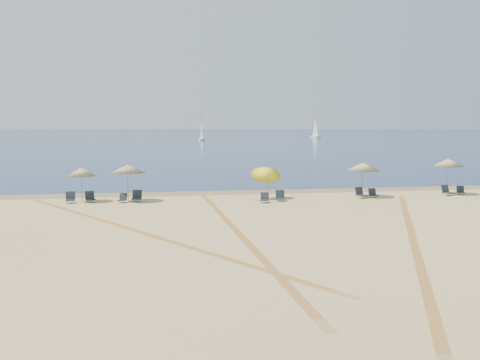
{
  "coord_description": "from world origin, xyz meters",
  "views": [
    {
      "loc": [
        -6.28,
        -16.66,
        5.08
      ],
      "look_at": [
        0.0,
        20.0,
        1.3
      ],
      "focal_mm": 42.19,
      "sensor_mm": 36.0,
      "label": 1
    }
  ],
  "objects_px": {
    "chair_5": "(265,198)",
    "chair_6": "(280,196)",
    "sailboat_1": "(202,132)",
    "chair_9": "(447,191)",
    "chair_10": "(461,191)",
    "umbrella_3": "(266,171)",
    "umbrella_4": "(363,167)",
    "chair_7": "(360,193)",
    "umbrella_2": "(128,169)",
    "chair_2": "(90,197)",
    "umbrella_1": "(81,172)",
    "chair_1": "(70,198)",
    "umbrella_5": "(448,163)",
    "chair_3": "(123,198)",
    "chair_4": "(137,197)",
    "chair_8": "(373,194)",
    "sailboat_0": "(315,130)"
  },
  "relations": [
    {
      "from": "chair_1",
      "to": "chair_2",
      "type": "distance_m",
      "value": 1.21
    },
    {
      "from": "umbrella_2",
      "to": "chair_1",
      "type": "xyz_separation_m",
      "value": [
        -3.61,
        -0.15,
        -1.8
      ]
    },
    {
      "from": "chair_5",
      "to": "chair_6",
      "type": "height_order",
      "value": "chair_6"
    },
    {
      "from": "chair_3",
      "to": "chair_4",
      "type": "bearing_deg",
      "value": 36.31
    },
    {
      "from": "umbrella_1",
      "to": "sailboat_1",
      "type": "distance_m",
      "value": 129.04
    },
    {
      "from": "umbrella_5",
      "to": "chair_8",
      "type": "height_order",
      "value": "umbrella_5"
    },
    {
      "from": "umbrella_4",
      "to": "chair_7",
      "type": "distance_m",
      "value": 1.88
    },
    {
      "from": "chair_1",
      "to": "chair_3",
      "type": "relative_size",
      "value": 1.03
    },
    {
      "from": "umbrella_2",
      "to": "umbrella_4",
      "type": "bearing_deg",
      "value": -1.69
    },
    {
      "from": "umbrella_4",
      "to": "chair_4",
      "type": "distance_m",
      "value": 15.39
    },
    {
      "from": "chair_6",
      "to": "chair_10",
      "type": "relative_size",
      "value": 1.05
    },
    {
      "from": "chair_7",
      "to": "umbrella_2",
      "type": "bearing_deg",
      "value": 157.67
    },
    {
      "from": "umbrella_5",
      "to": "sailboat_1",
      "type": "xyz_separation_m",
      "value": [
        -4.56,
        127.78,
        0.07
      ]
    },
    {
      "from": "chair_3",
      "to": "chair_5",
      "type": "height_order",
      "value": "chair_5"
    },
    {
      "from": "umbrella_1",
      "to": "chair_7",
      "type": "relative_size",
      "value": 2.66
    },
    {
      "from": "umbrella_3",
      "to": "chair_5",
      "type": "relative_size",
      "value": 3.42
    },
    {
      "from": "umbrella_1",
      "to": "sailboat_1",
      "type": "bearing_deg",
      "value": 80.73
    },
    {
      "from": "umbrella_1",
      "to": "chair_6",
      "type": "height_order",
      "value": "umbrella_1"
    },
    {
      "from": "sailboat_0",
      "to": "sailboat_1",
      "type": "relative_size",
      "value": 1.07
    },
    {
      "from": "chair_4",
      "to": "chair_7",
      "type": "bearing_deg",
      "value": 4.25
    },
    {
      "from": "umbrella_5",
      "to": "sailboat_1",
      "type": "distance_m",
      "value": 127.86
    },
    {
      "from": "umbrella_4",
      "to": "sailboat_1",
      "type": "xyz_separation_m",
      "value": [
        1.98,
        128.14,
        0.25
      ]
    },
    {
      "from": "chair_5",
      "to": "chair_8",
      "type": "bearing_deg",
      "value": 24.82
    },
    {
      "from": "chair_7",
      "to": "chair_9",
      "type": "bearing_deg",
      "value": -16.17
    },
    {
      "from": "umbrella_3",
      "to": "chair_6",
      "type": "xyz_separation_m",
      "value": [
        0.68,
        -1.14,
        -1.55
      ]
    },
    {
      "from": "umbrella_4",
      "to": "chair_2",
      "type": "height_order",
      "value": "umbrella_4"
    },
    {
      "from": "umbrella_3",
      "to": "chair_1",
      "type": "bearing_deg",
      "value": 178.84
    },
    {
      "from": "umbrella_5",
      "to": "chair_2",
      "type": "distance_m",
      "value": 24.88
    },
    {
      "from": "sailboat_0",
      "to": "umbrella_3",
      "type": "bearing_deg",
      "value": -116.02
    },
    {
      "from": "chair_7",
      "to": "chair_8",
      "type": "relative_size",
      "value": 1.36
    },
    {
      "from": "umbrella_5",
      "to": "chair_2",
      "type": "height_order",
      "value": "umbrella_5"
    },
    {
      "from": "umbrella_2",
      "to": "umbrella_4",
      "type": "relative_size",
      "value": 1.01
    },
    {
      "from": "umbrella_1",
      "to": "chair_7",
      "type": "xyz_separation_m",
      "value": [
        18.46,
        -1.34,
        -1.61
      ]
    },
    {
      "from": "umbrella_2",
      "to": "umbrella_3",
      "type": "distance_m",
      "value": 9.12
    },
    {
      "from": "chair_2",
      "to": "chair_6",
      "type": "height_order",
      "value": "chair_2"
    },
    {
      "from": "sailboat_1",
      "to": "chair_9",
      "type": "bearing_deg",
      "value": -90.62
    },
    {
      "from": "chair_1",
      "to": "chair_3",
      "type": "distance_m",
      "value": 3.3
    },
    {
      "from": "sailboat_0",
      "to": "chair_5",
      "type": "bearing_deg",
      "value": -115.99
    },
    {
      "from": "chair_7",
      "to": "chair_8",
      "type": "height_order",
      "value": "chair_7"
    },
    {
      "from": "chair_1",
      "to": "chair_7",
      "type": "relative_size",
      "value": 0.84
    },
    {
      "from": "chair_2",
      "to": "sailboat_1",
      "type": "xyz_separation_m",
      "value": [
        20.24,
        127.74,
        2.02
      ]
    },
    {
      "from": "umbrella_3",
      "to": "chair_2",
      "type": "height_order",
      "value": "umbrella_3"
    },
    {
      "from": "umbrella_3",
      "to": "chair_7",
      "type": "relative_size",
      "value": 3.0
    },
    {
      "from": "umbrella_5",
      "to": "chair_1",
      "type": "bearing_deg",
      "value": -179.91
    },
    {
      "from": "chair_6",
      "to": "chair_8",
      "type": "relative_size",
      "value": 1.2
    },
    {
      "from": "umbrella_5",
      "to": "chair_2",
      "type": "bearing_deg",
      "value": 179.91
    },
    {
      "from": "umbrella_2",
      "to": "umbrella_3",
      "type": "bearing_deg",
      "value": -2.56
    },
    {
      "from": "chair_4",
      "to": "chair_10",
      "type": "relative_size",
      "value": 1.1
    },
    {
      "from": "umbrella_2",
      "to": "chair_3",
      "type": "relative_size",
      "value": 3.5
    },
    {
      "from": "umbrella_2",
      "to": "chair_8",
      "type": "relative_size",
      "value": 3.9
    }
  ]
}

